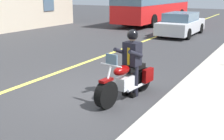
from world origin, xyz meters
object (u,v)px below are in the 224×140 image
object	(u,v)px
rider_main	(132,57)
bus_near	(155,1)
car_dark	(181,24)
motorcycle_main	(127,81)

from	to	relation	value
rider_main	bus_near	distance (m)	17.76
rider_main	bus_near	bearing A→B (deg)	-159.66
bus_near	car_dark	xyz separation A→B (m)	(5.84, 4.14, -1.18)
rider_main	motorcycle_main	bearing A→B (deg)	-6.59
rider_main	car_dark	size ratio (longest dim) A/B	0.38
motorcycle_main	bus_near	world-z (taller)	bus_near
motorcycle_main	car_dark	world-z (taller)	car_dark
motorcycle_main	rider_main	distance (m)	0.61
rider_main	car_dark	xyz separation A→B (m)	(-10.79, -2.03, -0.35)
motorcycle_main	bus_near	distance (m)	17.97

